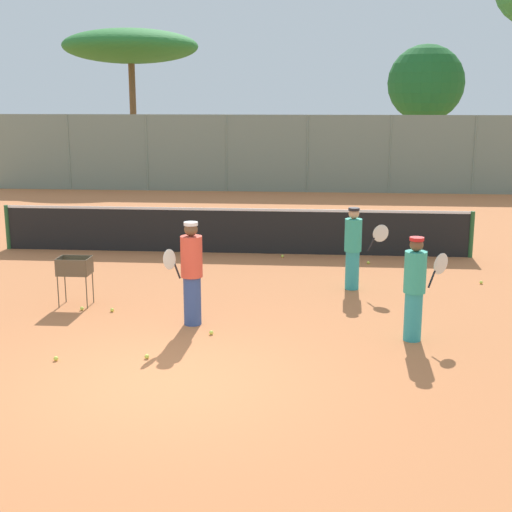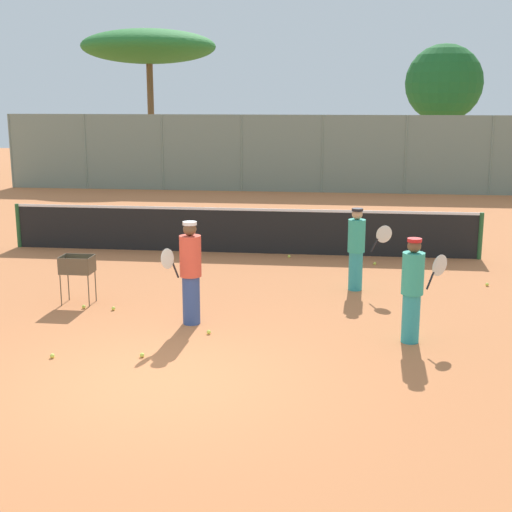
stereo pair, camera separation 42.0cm
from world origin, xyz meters
name	(u,v)px [view 1 (the left image)]	position (x,y,z in m)	size (l,w,h in m)	color
ground_plane	(163,382)	(0.00, 0.00, 0.00)	(80.00, 80.00, 0.00)	#C67242
tennis_net	(233,230)	(0.00, 7.83, 0.56)	(11.09, 0.10, 1.07)	#26592D
back_fence	(267,154)	(0.00, 18.90, 1.47)	(21.90, 0.08, 2.94)	gray
tree_0	(426,84)	(6.54, 23.49, 4.11)	(3.28, 3.28, 5.80)	brown
tree_1	(131,47)	(-6.72, 24.90, 5.83)	(6.20, 6.20, 6.63)	brown
player_white_outfit	(415,287)	(3.44, 1.94, 0.83)	(0.76, 0.59, 1.60)	teal
player_red_cap	(191,272)	(-0.03, 2.41, 0.88)	(0.54, 0.82, 1.69)	#334C8C
player_yellow_shirt	(353,247)	(2.66, 4.82, 0.82)	(0.86, 0.33, 1.58)	teal
ball_cart	(74,270)	(-2.28, 3.30, 0.65)	(0.56, 0.41, 0.87)	brown
tennis_ball_0	(82,308)	(-2.08, 3.00, 0.03)	(0.07, 0.07, 0.07)	#D1E54C
tennis_ball_1	(481,282)	(5.22, 5.41, 0.03)	(0.07, 0.07, 0.07)	#D1E54C
tennis_ball_3	(368,263)	(3.11, 6.95, 0.03)	(0.07, 0.07, 0.07)	#D1E54C
tennis_ball_4	(56,358)	(-1.66, 0.62, 0.03)	(0.07, 0.07, 0.07)	#D1E54C
tennis_ball_5	(147,356)	(-0.41, 0.81, 0.03)	(0.07, 0.07, 0.07)	#D1E54C
tennis_ball_6	(282,256)	(1.18, 7.43, 0.03)	(0.07, 0.07, 0.07)	#D1E54C
tennis_ball_7	(211,333)	(0.35, 1.92, 0.03)	(0.07, 0.07, 0.07)	#D1E54C
tennis_ball_8	(112,310)	(-1.53, 2.97, 0.03)	(0.07, 0.07, 0.07)	#D1E54C
parked_car	(212,163)	(-2.80, 23.38, 0.66)	(4.20, 1.70, 1.60)	#3F4C8C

